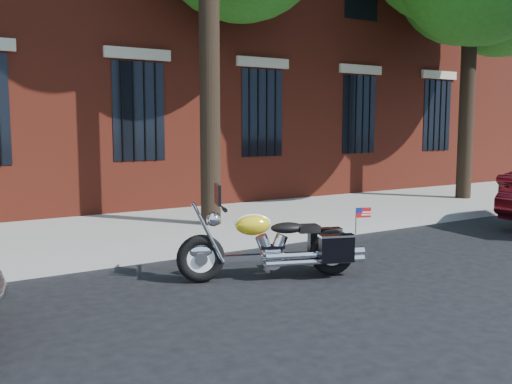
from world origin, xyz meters
TOP-DOWN VIEW (x-y plane):
  - ground at (0.00, 0.00)m, footprint 120.00×120.00m
  - curb at (0.00, 1.38)m, footprint 40.00×0.16m
  - sidewalk at (0.00, 3.26)m, footprint 40.00×3.60m
  - motorcycle at (-0.27, -0.34)m, footprint 2.19×1.23m

SIDE VIEW (x-z plane):
  - ground at x=0.00m, z-range 0.00..0.00m
  - curb at x=0.00m, z-range 0.00..0.15m
  - sidewalk at x=0.00m, z-range 0.00..0.15m
  - motorcycle at x=-0.27m, z-range -0.20..1.01m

